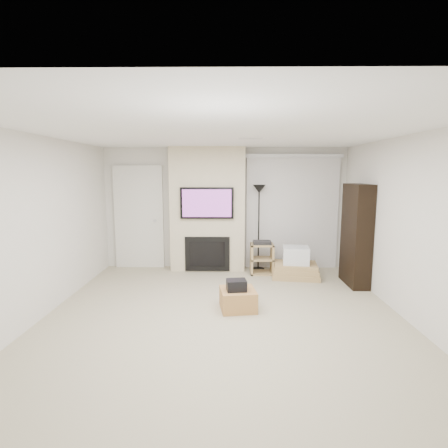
{
  "coord_description": "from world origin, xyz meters",
  "views": [
    {
      "loc": [
        0.07,
        -4.52,
        2.0
      ],
      "look_at": [
        0.0,
        1.2,
        1.15
      ],
      "focal_mm": 28.0,
      "sensor_mm": 36.0,
      "label": 1
    }
  ],
  "objects_px": {
    "bookshelf": "(356,235)",
    "av_stand": "(262,256)",
    "ottoman": "(238,299)",
    "floor_lamp": "(259,203)",
    "box_stack": "(296,266)"
  },
  "relations": [
    {
      "from": "bookshelf",
      "to": "av_stand",
      "type": "bearing_deg",
      "value": 157.86
    },
    {
      "from": "ottoman",
      "to": "floor_lamp",
      "type": "bearing_deg",
      "value": 77.3
    },
    {
      "from": "ottoman",
      "to": "bookshelf",
      "type": "height_order",
      "value": "bookshelf"
    },
    {
      "from": "floor_lamp",
      "to": "bookshelf",
      "type": "bearing_deg",
      "value": -28.98
    },
    {
      "from": "floor_lamp",
      "to": "bookshelf",
      "type": "height_order",
      "value": "bookshelf"
    },
    {
      "from": "ottoman",
      "to": "floor_lamp",
      "type": "distance_m",
      "value": 2.49
    },
    {
      "from": "floor_lamp",
      "to": "ottoman",
      "type": "bearing_deg",
      "value": -102.7
    },
    {
      "from": "floor_lamp",
      "to": "bookshelf",
      "type": "relative_size",
      "value": 0.97
    },
    {
      "from": "av_stand",
      "to": "bookshelf",
      "type": "distance_m",
      "value": 1.81
    },
    {
      "from": "ottoman",
      "to": "av_stand",
      "type": "relative_size",
      "value": 0.76
    },
    {
      "from": "floor_lamp",
      "to": "av_stand",
      "type": "height_order",
      "value": "floor_lamp"
    },
    {
      "from": "av_stand",
      "to": "bookshelf",
      "type": "relative_size",
      "value": 0.37
    },
    {
      "from": "floor_lamp",
      "to": "box_stack",
      "type": "xyz_separation_m",
      "value": [
        0.68,
        -0.49,
        -1.16
      ]
    },
    {
      "from": "ottoman",
      "to": "av_stand",
      "type": "distance_m",
      "value": 1.93
    },
    {
      "from": "floor_lamp",
      "to": "box_stack",
      "type": "height_order",
      "value": "floor_lamp"
    }
  ]
}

